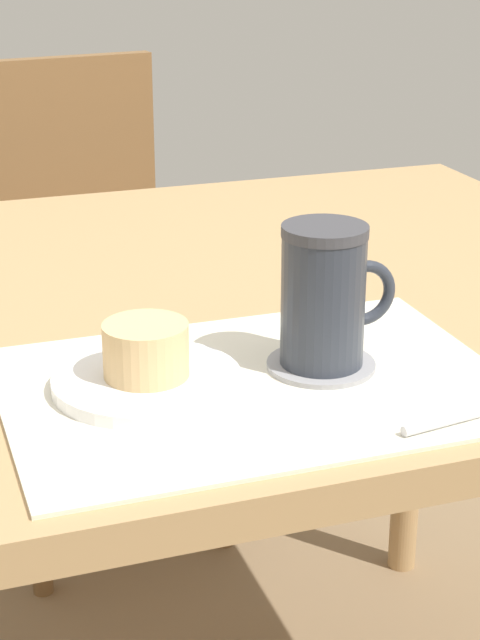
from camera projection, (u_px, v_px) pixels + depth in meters
dining_table at (226, 350)px, 1.24m from camera, size 1.05×0.90×0.74m
wooden_chair at (81, 280)px, 2.00m from camera, size 0.46×0.46×0.87m
placemat at (255, 385)px, 0.96m from camera, size 0.45×0.31×0.00m
pastry_plate at (147, 381)px, 0.95m from camera, size 0.17×0.17×0.01m
pastry at (146, 350)px, 0.93m from camera, size 0.08×0.08×0.05m
coffee_coaster at (321, 365)px, 0.99m from camera, size 0.10×0.10×0.00m
coffee_mug at (325, 295)px, 0.96m from camera, size 0.11×0.08×0.13m
teaspoon at (468, 415)px, 0.89m from camera, size 0.13×0.03×0.01m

